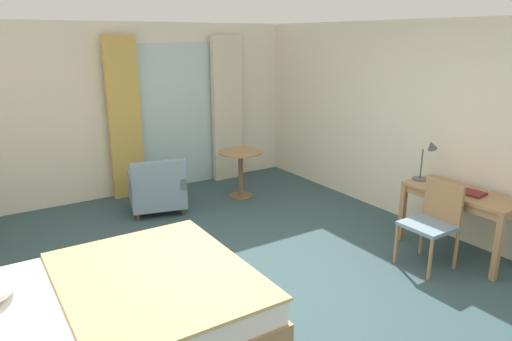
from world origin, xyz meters
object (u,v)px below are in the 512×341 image
at_px(desk_chair, 434,219).
at_px(writing_desk, 462,200).
at_px(armchair_by_window, 157,190).
at_px(round_cafe_table, 241,163).
at_px(bed, 104,316).
at_px(desk_lamp, 428,156).
at_px(closed_book, 471,193).

bearing_deg(desk_chair, writing_desk, 1.38).
xyz_separation_m(desk_chair, armchair_by_window, (-1.87, 3.03, -0.19)).
bearing_deg(desk_chair, armchair_by_window, 121.70).
height_order(writing_desk, round_cafe_table, writing_desk).
bearing_deg(bed, round_cafe_table, 42.13).
relative_size(bed, desk_chair, 2.51).
bearing_deg(desk_lamp, desk_chair, -134.54).
height_order(desk_chair, closed_book, desk_chair).
bearing_deg(desk_lamp, armchair_by_window, 134.06).
bearing_deg(bed, desk_chair, -8.51).
height_order(desk_chair, desk_lamp, desk_lamp).
height_order(bed, writing_desk, bed).
xyz_separation_m(desk_lamp, round_cafe_table, (-1.12, 2.40, -0.48)).
distance_m(desk_lamp, armchair_by_window, 3.52).
height_order(writing_desk, closed_book, closed_book).
distance_m(armchair_by_window, round_cafe_table, 1.30).
distance_m(desk_chair, desk_lamp, 0.91).
bearing_deg(armchair_by_window, bed, -119.35).
distance_m(closed_book, armchair_by_window, 3.92).
bearing_deg(desk_lamp, writing_desk, -95.68).
bearing_deg(bed, writing_desk, -7.26).
bearing_deg(desk_lamp, bed, -179.25).
relative_size(bed, round_cafe_table, 3.15).
distance_m(writing_desk, armchair_by_window, 3.84).
xyz_separation_m(bed, round_cafe_table, (2.71, 2.45, 0.26)).
height_order(writing_desk, desk_lamp, desk_lamp).
xyz_separation_m(desk_chair, round_cafe_table, (-0.58, 2.95, 0.01)).
height_order(desk_lamp, closed_book, desk_lamp).
height_order(desk_chair, armchair_by_window, desk_chair).
height_order(writing_desk, desk_chair, desk_chair).
bearing_deg(closed_book, desk_chair, 162.37).
bearing_deg(round_cafe_table, desk_lamp, -65.02).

